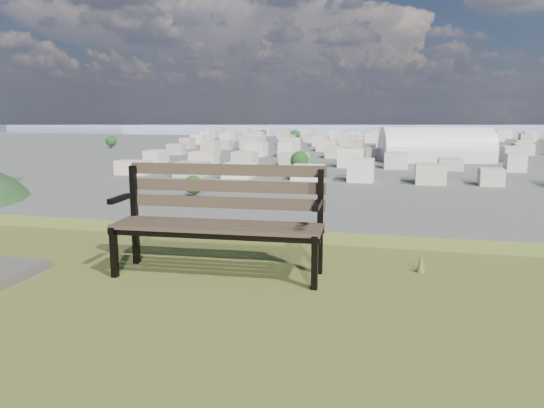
# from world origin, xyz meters

# --- Properties ---
(park_bench) EXTENTS (1.86, 0.69, 0.96)m
(park_bench) POSITION_xyz_m (0.65, 2.78, 25.54)
(park_bench) COLOR #453927
(park_bench) RESTS_ON hilltop_mesa
(arena) EXTENTS (60.68, 36.38, 23.93)m
(arena) POSITION_xyz_m (19.30, 290.55, 5.64)
(arena) COLOR beige
(arena) RESTS_ON ground
(city_blocks) EXTENTS (395.00, 361.00, 7.00)m
(city_blocks) POSITION_xyz_m (0.00, 394.44, 3.50)
(city_blocks) COLOR beige
(city_blocks) RESTS_ON ground
(city_trees) EXTENTS (406.52, 387.20, 9.98)m
(city_trees) POSITION_xyz_m (-26.39, 319.00, 4.83)
(city_trees) COLOR #362A1B
(city_trees) RESTS_ON ground
(bay_water) EXTENTS (2400.00, 700.00, 0.12)m
(bay_water) POSITION_xyz_m (0.00, 900.00, 0.00)
(bay_water) COLOR #859AAA
(bay_water) RESTS_ON ground
(far_hills) EXTENTS (2050.00, 340.00, 60.00)m
(far_hills) POSITION_xyz_m (-60.92, 1402.93, 25.47)
(far_hills) COLOR #9FA7C5
(far_hills) RESTS_ON ground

